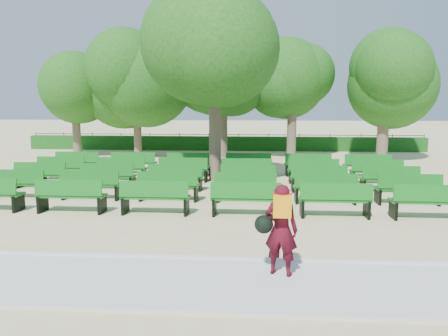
# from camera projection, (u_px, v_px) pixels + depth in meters

# --- Properties ---
(ground) EXTENTS (120.00, 120.00, 0.00)m
(ground) POSITION_uv_depth(u_px,v_px,m) (193.00, 195.00, 15.05)
(ground) COLOR #D0C08A
(paving) EXTENTS (30.00, 2.20, 0.06)m
(paving) POSITION_uv_depth(u_px,v_px,m) (135.00, 281.00, 7.75)
(paving) COLOR silver
(paving) RESTS_ON ground
(curb) EXTENTS (30.00, 0.12, 0.10)m
(curb) POSITION_uv_depth(u_px,v_px,m) (150.00, 257.00, 8.88)
(curb) COLOR silver
(curb) RESTS_ON ground
(hedge) EXTENTS (26.00, 0.70, 0.90)m
(hedge) POSITION_uv_depth(u_px,v_px,m) (223.00, 143.00, 28.78)
(hedge) COLOR #165116
(hedge) RESTS_ON ground
(fence) EXTENTS (26.00, 0.10, 1.02)m
(fence) POSITION_uv_depth(u_px,v_px,m) (224.00, 149.00, 29.25)
(fence) COLOR black
(fence) RESTS_ON ground
(tree_line) EXTENTS (21.80, 6.80, 7.04)m
(tree_line) POSITION_uv_depth(u_px,v_px,m) (218.00, 158.00, 24.91)
(tree_line) COLOR #215C18
(tree_line) RESTS_ON ground
(bench_array) EXTENTS (2.00, 0.75, 1.23)m
(bench_array) POSITION_uv_depth(u_px,v_px,m) (212.00, 188.00, 15.79)
(bench_array) COLOR #116618
(bench_array) RESTS_ON ground
(tree_among) EXTENTS (4.75, 4.75, 6.77)m
(tree_among) POSITION_uv_depth(u_px,v_px,m) (215.00, 65.00, 17.08)
(tree_among) COLOR brown
(tree_among) RESTS_ON ground
(person) EXTENTS (0.83, 0.57, 1.68)m
(person) POSITION_uv_depth(u_px,v_px,m) (280.00, 228.00, 7.84)
(person) COLOR #460A15
(person) RESTS_ON ground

